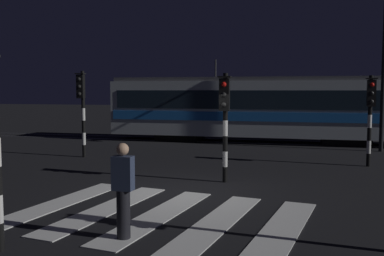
{
  "coord_description": "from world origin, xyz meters",
  "views": [
    {
      "loc": [
        2.87,
        -10.84,
        2.63
      ],
      "look_at": [
        -0.56,
        2.96,
        1.4
      ],
      "focal_mm": 41.57,
      "sensor_mm": 36.0,
      "label": 1
    }
  ],
  "objects_px": {
    "traffic_light_corner_far_left": "(82,101)",
    "pedestrian_waiting_at_kerb": "(123,190)",
    "tram": "(259,107)",
    "traffic_light_corner_far_right": "(371,107)",
    "traffic_light_median_centre": "(225,111)"
  },
  "relations": [
    {
      "from": "pedestrian_waiting_at_kerb",
      "to": "traffic_light_corner_far_left",
      "type": "bearing_deg",
      "value": 121.69
    },
    {
      "from": "tram",
      "to": "pedestrian_waiting_at_kerb",
      "type": "distance_m",
      "value": 15.29
    },
    {
      "from": "traffic_light_corner_far_left",
      "to": "tram",
      "type": "height_order",
      "value": "tram"
    },
    {
      "from": "traffic_light_corner_far_right",
      "to": "tram",
      "type": "relative_size",
      "value": 0.21
    },
    {
      "from": "traffic_light_corner_far_right",
      "to": "traffic_light_corner_far_left",
      "type": "distance_m",
      "value": 10.51
    },
    {
      "from": "pedestrian_waiting_at_kerb",
      "to": "traffic_light_corner_far_right",
      "type": "bearing_deg",
      "value": 59.44
    },
    {
      "from": "traffic_light_corner_far_right",
      "to": "traffic_light_median_centre",
      "type": "bearing_deg",
      "value": -139.04
    },
    {
      "from": "traffic_light_median_centre",
      "to": "traffic_light_corner_far_left",
      "type": "bearing_deg",
      "value": 151.4
    },
    {
      "from": "traffic_light_median_centre",
      "to": "tram",
      "type": "xyz_separation_m",
      "value": [
        0.03,
        10.1,
        -0.29
      ]
    },
    {
      "from": "traffic_light_corner_far_left",
      "to": "pedestrian_waiting_at_kerb",
      "type": "height_order",
      "value": "traffic_light_corner_far_left"
    },
    {
      "from": "traffic_light_corner_far_left",
      "to": "pedestrian_waiting_at_kerb",
      "type": "distance_m",
      "value": 10.06
    },
    {
      "from": "traffic_light_corner_far_left",
      "to": "tram",
      "type": "distance_m",
      "value": 9.16
    },
    {
      "from": "traffic_light_median_centre",
      "to": "tram",
      "type": "relative_size",
      "value": 0.2
    },
    {
      "from": "traffic_light_corner_far_right",
      "to": "traffic_light_median_centre",
      "type": "height_order",
      "value": "traffic_light_corner_far_right"
    },
    {
      "from": "traffic_light_median_centre",
      "to": "pedestrian_waiting_at_kerb",
      "type": "distance_m",
      "value": 5.34
    }
  ]
}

